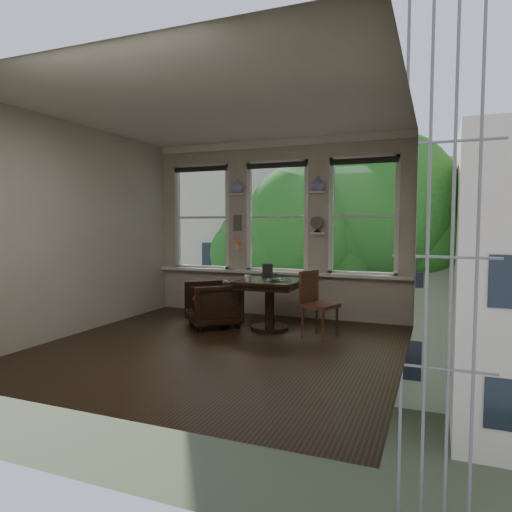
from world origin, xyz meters
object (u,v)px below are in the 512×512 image
at_px(table, 270,305).
at_px(mug, 247,278).
at_px(laptop, 278,281).
at_px(armchair_left, 213,304).
at_px(side_chair_right, 320,305).

height_order(table, mug, mug).
bearing_deg(laptop, table, 138.58).
bearing_deg(armchair_left, side_chair_right, 45.09).
bearing_deg(laptop, side_chair_right, -3.05).
distance_m(side_chair_right, laptop, 0.70).
height_order(armchair_left, side_chair_right, side_chair_right).
distance_m(armchair_left, side_chair_right, 1.70).
bearing_deg(laptop, armchair_left, 176.82).
bearing_deg(side_chair_right, laptop, 108.81).
bearing_deg(armchair_left, mug, 32.77).
xyz_separation_m(table, mug, (-0.24, -0.28, 0.42)).
height_order(laptop, mug, mug).
height_order(side_chair_right, laptop, side_chair_right).
relative_size(armchair_left, mug, 7.60).
height_order(table, side_chair_right, side_chair_right).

